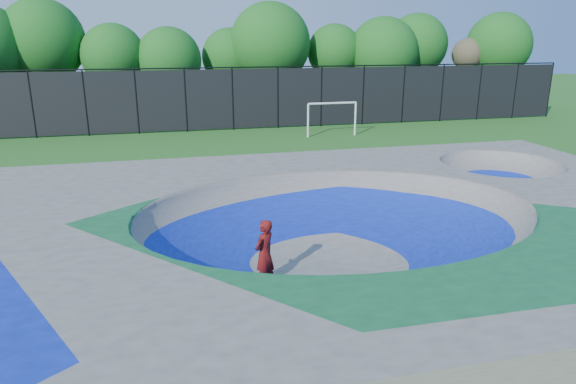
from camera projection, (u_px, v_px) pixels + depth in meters
name	position (u px, v px, depth m)	size (l,w,h in m)	color
ground	(337.00, 259.00, 14.28)	(120.00, 120.00, 0.00)	#215C19
skate_deck	(338.00, 234.00, 14.06)	(22.00, 14.00, 1.50)	gray
skater	(264.00, 254.00, 12.43)	(0.64, 0.42, 1.75)	red
skateboard	(265.00, 286.00, 12.68)	(0.78, 0.22, 0.05)	black
soccer_goal	(332.00, 113.00, 31.23)	(3.15, 0.12, 2.08)	white
fence	(233.00, 98.00, 33.18)	(48.09, 0.09, 4.04)	black
treeline	(204.00, 48.00, 36.75)	(52.53, 7.17, 8.39)	#483624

